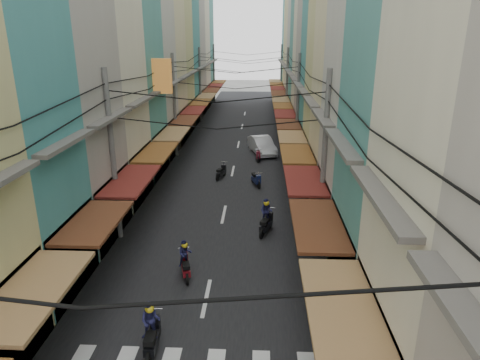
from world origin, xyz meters
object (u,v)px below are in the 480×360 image
(market_umbrella, at_px, (418,313))
(traffic_sign, at_px, (389,324))
(white_car, at_px, (262,153))
(bicycle, at_px, (359,245))

(market_umbrella, height_order, traffic_sign, traffic_sign)
(white_car, distance_m, bicycle, 17.02)
(bicycle, xyz_separation_m, traffic_sign, (-1.31, -8.93, 2.30))
(white_car, height_order, market_umbrella, market_umbrella)
(market_umbrella, relative_size, traffic_sign, 0.74)
(market_umbrella, distance_m, traffic_sign, 1.44)
(bicycle, height_order, market_umbrella, market_umbrella)
(white_car, distance_m, traffic_sign, 25.64)
(market_umbrella, bearing_deg, traffic_sign, -140.51)
(bicycle, relative_size, market_umbrella, 0.69)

